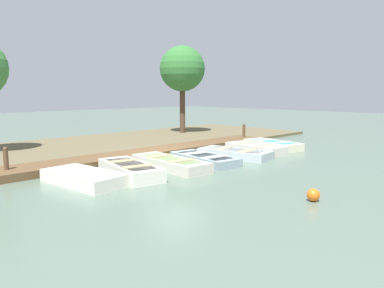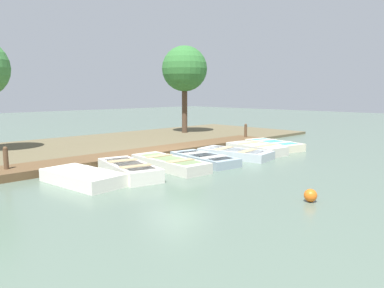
# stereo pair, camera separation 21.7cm
# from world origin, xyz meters

# --- Properties ---
(ground_plane) EXTENTS (80.00, 80.00, 0.00)m
(ground_plane) POSITION_xyz_m (0.00, 0.00, 0.00)
(ground_plane) COLOR #566B5B
(shore_bank) EXTENTS (8.00, 24.00, 0.15)m
(shore_bank) POSITION_xyz_m (-5.00, 0.00, 0.07)
(shore_bank) COLOR brown
(shore_bank) RESTS_ON ground_plane
(dock_walkway) EXTENTS (1.52, 13.27, 0.26)m
(dock_walkway) POSITION_xyz_m (-1.32, 0.00, 0.13)
(dock_walkway) COLOR brown
(dock_walkway) RESTS_ON ground_plane
(rowboat_0) EXTENTS (2.74, 1.52, 0.40)m
(rowboat_0) POSITION_xyz_m (1.07, -4.64, 0.20)
(rowboat_0) COLOR silver
(rowboat_0) RESTS_ON ground_plane
(rowboat_1) EXTENTS (3.02, 1.66, 0.43)m
(rowboat_1) POSITION_xyz_m (1.18, -3.10, 0.21)
(rowboat_1) COLOR silver
(rowboat_1) RESTS_ON ground_plane
(rowboat_2) EXTENTS (3.28, 1.31, 0.38)m
(rowboat_2) POSITION_xyz_m (1.18, -1.39, 0.19)
(rowboat_2) COLOR beige
(rowboat_2) RESTS_ON ground_plane
(rowboat_3) EXTENTS (3.03, 1.56, 0.33)m
(rowboat_3) POSITION_xyz_m (1.33, 0.20, 0.16)
(rowboat_3) COLOR #8C9EA8
(rowboat_3) RESTS_ON ground_plane
(rowboat_4) EXTENTS (3.10, 1.70, 0.35)m
(rowboat_4) POSITION_xyz_m (1.38, 1.98, 0.17)
(rowboat_4) COLOR #B2BCC1
(rowboat_4) RESTS_ON ground_plane
(rowboat_5) EXTENTS (2.78, 1.43, 0.40)m
(rowboat_5) POSITION_xyz_m (1.31, 3.51, 0.20)
(rowboat_5) COLOR beige
(rowboat_5) RESTS_ON ground_plane
(rowboat_6) EXTENTS (3.03, 1.80, 0.36)m
(rowboat_6) POSITION_xyz_m (1.10, 5.21, 0.18)
(rowboat_6) COLOR beige
(rowboat_6) RESTS_ON ground_plane
(mooring_post_near) EXTENTS (0.15, 0.15, 0.97)m
(mooring_post_near) POSITION_xyz_m (-1.36, -5.92, 0.49)
(mooring_post_near) COLOR brown
(mooring_post_near) RESTS_ON ground_plane
(mooring_post_far) EXTENTS (0.15, 0.15, 0.97)m
(mooring_post_far) POSITION_xyz_m (-1.36, 6.23, 0.49)
(mooring_post_far) COLOR brown
(mooring_post_far) RESTS_ON ground_plane
(buoy) EXTENTS (0.32, 0.32, 0.32)m
(buoy) POSITION_xyz_m (6.61, -1.57, 0.16)
(buoy) COLOR orange
(buoy) RESTS_ON ground_plane
(park_tree_left) EXTENTS (2.76, 2.76, 5.44)m
(park_tree_left) POSITION_xyz_m (-6.00, 6.09, 4.02)
(park_tree_left) COLOR #4C3828
(park_tree_left) RESTS_ON ground_plane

